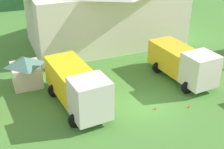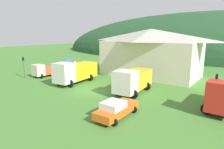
{
  "view_description": "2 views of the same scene",
  "coord_description": "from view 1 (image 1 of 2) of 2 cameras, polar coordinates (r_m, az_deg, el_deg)",
  "views": [
    {
      "loc": [
        -10.71,
        -18.08,
        13.53
      ],
      "look_at": [
        -1.68,
        3.94,
        1.2
      ],
      "focal_mm": 50.41,
      "sensor_mm": 36.0,
      "label": 1
    },
    {
      "loc": [
        16.89,
        -18.66,
        7.63
      ],
      "look_at": [
        0.37,
        4.09,
        1.7
      ],
      "focal_mm": 31.3,
      "sensor_mm": 36.0,
      "label": 2
    }
  ],
  "objects": [
    {
      "name": "ground_plane",
      "position": [
        24.99,
        7.04,
        -5.61
      ],
      "size": [
        200.0,
        200.0,
        0.0
      ],
      "primitive_type": "plane",
      "color": "#477F33"
    },
    {
      "name": "traffic_cone_mid_row",
      "position": [
        24.6,
        7.95,
        -6.26
      ],
      "size": [
        0.36,
        0.36,
        0.5
      ],
      "primitive_type": "cone",
      "color": "orange",
      "rests_on": "ground"
    },
    {
      "name": "traffic_cone_near_pickup",
      "position": [
        25.32,
        13.81,
        -5.8
      ],
      "size": [
        0.36,
        0.36,
        0.5
      ],
      "primitive_type": "cone",
      "color": "orange",
      "rests_on": "ground"
    },
    {
      "name": "depot_building",
      "position": [
        35.67,
        -1.15,
        12.48
      ],
      "size": [
        17.91,
        9.6,
        8.45
      ],
      "color": "silver",
      "rests_on": "ground"
    },
    {
      "name": "heavy_rig_striped",
      "position": [
        28.43,
        12.86,
        2.2
      ],
      "size": [
        3.67,
        7.27,
        3.28
      ],
      "rotation": [
        0.0,
        0.0,
        -1.48
      ],
      "color": "silver",
      "rests_on": "ground"
    },
    {
      "name": "play_shed_cream",
      "position": [
        28.06,
        -15.32,
        0.61
      ],
      "size": [
        2.6,
        2.72,
        2.6
      ],
      "color": "beige",
      "rests_on": "ground"
    },
    {
      "name": "flatbed_truck_yellow",
      "position": [
        23.91,
        -6.28,
        -2.07
      ],
      "size": [
        3.8,
        7.94,
        3.46
      ],
      "rotation": [
        0.0,
        0.0,
        -1.48
      ],
      "color": "silver",
      "rests_on": "ground"
    }
  ]
}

